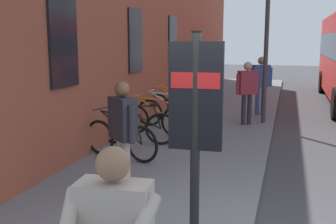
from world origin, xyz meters
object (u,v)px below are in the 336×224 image
object	(u,v)px
bicycle_far_end	(138,127)
bicycle_by_door	(155,119)
bicycle_beside_lamp	(121,139)
pedestrian_by_facade	(247,87)
pedestrian_crossing_street	(123,126)
street_lamp	(268,6)
bicycle_mid_rack	(174,106)
transit_info_sign	(196,111)
bicycle_nearest_sign	(169,113)
pedestrian_near_bus	(261,80)

from	to	relation	value
bicycle_far_end	bicycle_by_door	distance (m)	0.94
bicycle_beside_lamp	pedestrian_by_facade	bearing A→B (deg)	-26.68
pedestrian_crossing_street	street_lamp	size ratio (longest dim) A/B	0.32
bicycle_beside_lamp	bicycle_far_end	world-z (taller)	same
bicycle_mid_rack	bicycle_far_end	bearing A→B (deg)	-179.97
pedestrian_crossing_street	transit_info_sign	bearing A→B (deg)	-136.69
bicycle_nearest_sign	bicycle_mid_rack	xyz separation A→B (m)	(1.05, 0.14, -0.00)
pedestrian_by_facade	street_lamp	xyz separation A→B (m)	(0.42, -0.43, 2.14)
bicycle_nearest_sign	pedestrian_by_facade	bearing A→B (deg)	-65.27
bicycle_nearest_sign	pedestrian_near_bus	size ratio (longest dim) A/B	0.99
pedestrian_by_facade	pedestrian_crossing_street	size ratio (longest dim) A/B	1.01
bicycle_by_door	pedestrian_by_facade	distance (m)	2.85
bicycle_nearest_sign	bicycle_mid_rack	bearing A→B (deg)	7.39
bicycle_mid_rack	pedestrian_by_facade	bearing A→B (deg)	-94.03
bicycle_beside_lamp	street_lamp	bearing A→B (deg)	-28.95
bicycle_by_door	bicycle_mid_rack	size ratio (longest dim) A/B	1.02
transit_info_sign	pedestrian_crossing_street	xyz separation A→B (m)	(1.54, 1.45, -0.56)
bicycle_by_door	street_lamp	xyz separation A→B (m)	(2.34, -2.44, 2.80)
transit_info_sign	pedestrian_near_bus	size ratio (longest dim) A/B	1.34
bicycle_nearest_sign	transit_info_sign	world-z (taller)	transit_info_sign
pedestrian_near_bus	bicycle_far_end	bearing A→B (deg)	152.23
bicycle_by_door	pedestrian_crossing_street	size ratio (longest dim) A/B	1.03
bicycle_by_door	street_lamp	world-z (taller)	street_lamp
bicycle_far_end	pedestrian_by_facade	world-z (taller)	pedestrian_by_facade
pedestrian_by_facade	pedestrian_crossing_street	bearing A→B (deg)	167.38
transit_info_sign	street_lamp	size ratio (longest dim) A/B	0.44
bicycle_far_end	transit_info_sign	distance (m)	5.07
transit_info_sign	pedestrian_crossing_street	distance (m)	2.19
bicycle_nearest_sign	pedestrian_near_bus	xyz separation A→B (m)	(2.53, -2.22, 0.71)
pedestrian_by_facade	street_lamp	bearing A→B (deg)	-46.15
transit_info_sign	bicycle_far_end	bearing A→B (deg)	27.56
bicycle_beside_lamp	street_lamp	distance (m)	5.80
bicycle_beside_lamp	transit_info_sign	distance (m)	4.06
bicycle_beside_lamp	bicycle_mid_rack	size ratio (longest dim) A/B	1.00
bicycle_mid_rack	pedestrian_near_bus	size ratio (longest dim) A/B	0.96
bicycle_beside_lamp	street_lamp	xyz separation A→B (m)	(4.45, -2.46, 2.80)
bicycle_by_door	pedestrian_near_bus	world-z (taller)	pedestrian_near_bus
bicycle_far_end	bicycle_mid_rack	distance (m)	3.00
transit_info_sign	bicycle_beside_lamp	bearing A→B (deg)	34.60
bicycle_far_end	pedestrian_near_bus	xyz separation A→B (m)	(4.48, -2.36, 0.71)
bicycle_far_end	street_lamp	bearing A→B (deg)	-37.78
pedestrian_crossing_street	bicycle_far_end	bearing A→B (deg)	16.33
bicycle_beside_lamp	pedestrian_near_bus	xyz separation A→B (m)	(5.66, -2.28, 0.71)
pedestrian_by_facade	bicycle_by_door	bearing A→B (deg)	133.85
bicycle_far_end	bicycle_nearest_sign	size ratio (longest dim) A/B	0.99
pedestrian_crossing_street	street_lamp	bearing A→B (deg)	-15.64
transit_info_sign	pedestrian_crossing_street	world-z (taller)	transit_info_sign
pedestrian_by_facade	bicycle_nearest_sign	bearing A→B (deg)	114.73
bicycle_beside_lamp	bicycle_nearest_sign	distance (m)	3.12
bicycle_nearest_sign	street_lamp	bearing A→B (deg)	-61.14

